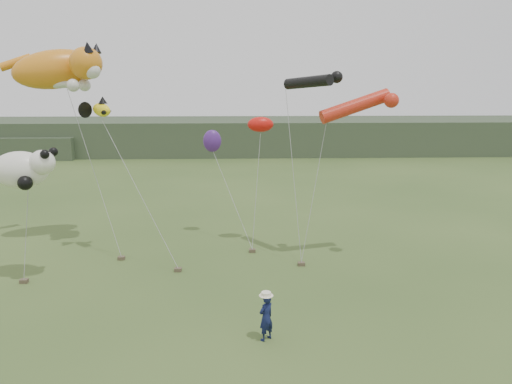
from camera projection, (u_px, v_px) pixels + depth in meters
The scene contains 9 objects.
ground at pixel (219, 317), 18.42m from camera, with size 120.00×120.00×0.00m, color #385123.
headland at pixel (207, 137), 61.50m from camera, with size 90.00×13.00×4.00m.
festival_attendant at pixel (266, 317), 16.66m from camera, with size 0.59×0.39×1.63m, color #111841.
sandbag_anchors at pixel (179, 264), 23.58m from camera, with size 12.59×3.89×0.17m.
cat_kite at pixel (63, 69), 25.24m from camera, with size 5.71×3.50×2.58m.
fish_kite at pixel (94, 109), 23.85m from camera, with size 2.14×1.40×1.02m.
tube_kites at pixel (344, 96), 23.22m from camera, with size 5.11×2.65×2.41m.
panda_kite at pixel (24, 169), 20.96m from camera, with size 2.75×1.78×1.71m.
misc_kites at pixel (236, 133), 26.51m from camera, with size 3.75×2.39×2.04m.
Camera 1 is at (0.73, -17.03, 8.50)m, focal length 35.00 mm.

